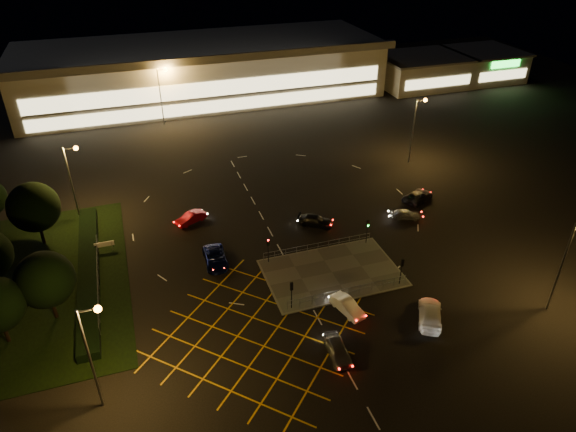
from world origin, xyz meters
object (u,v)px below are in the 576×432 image
object	(u,v)px
car_near_silver	(338,350)
car_right_silver	(405,214)
car_left_blue	(215,258)
car_queue_white	(347,306)
signal_sw	(292,290)
signal_se	(402,266)
car_east_grey	(418,196)
car_far_dkgrey	(315,221)
car_approach_white	(430,314)
signal_ne	(368,226)
signal_nw	(268,245)
car_circ_red	(191,218)

from	to	relation	value
car_near_silver	car_right_silver	world-z (taller)	car_near_silver
car_left_blue	car_queue_white	bearing A→B (deg)	-46.05
signal_sw	car_right_silver	distance (m)	22.43
signal_sw	signal_se	xyz separation A→B (m)	(12.00, 0.00, 0.00)
car_east_grey	car_far_dkgrey	bearing A→B (deg)	68.85
car_east_grey	car_approach_white	size ratio (longest dim) A/B	0.94
signal_sw	car_far_dkgrey	world-z (taller)	signal_sw
signal_se	car_far_dkgrey	xyz separation A→B (m)	(-4.24, 13.68, -1.73)
signal_ne	signal_sw	bearing A→B (deg)	-146.35
signal_sw	car_right_silver	bearing A→B (deg)	-149.04
car_approach_white	signal_se	bearing A→B (deg)	-58.41
car_near_silver	car_queue_white	bearing A→B (deg)	61.38
signal_sw	car_queue_white	bearing A→B (deg)	157.43
signal_nw	car_left_blue	bearing A→B (deg)	162.37
car_right_silver	car_circ_red	size ratio (longest dim) A/B	0.90
signal_sw	car_queue_white	size ratio (longest dim) A/B	0.77
signal_sw	signal_nw	size ratio (longest dim) A/B	1.00
car_far_dkgrey	car_near_silver	bearing A→B (deg)	-162.59
car_right_silver	car_approach_white	size ratio (longest dim) A/B	0.70
car_queue_white	car_right_silver	size ratio (longest dim) A/B	1.12
car_near_silver	car_east_grey	world-z (taller)	car_near_silver
car_left_blue	car_approach_white	size ratio (longest dim) A/B	0.98
signal_sw	signal_se	size ratio (longest dim) A/B	1.00
signal_ne	car_circ_red	xyz separation A→B (m)	(-18.80, 11.16, -1.70)
signal_sw	signal_nw	bearing A→B (deg)	-90.00
signal_se	signal_sw	bearing A→B (deg)	0.00
signal_sw	car_approach_white	distance (m)	13.46
car_near_silver	signal_sw	bearing A→B (deg)	108.41
car_right_silver	car_left_blue	bearing A→B (deg)	116.11
car_queue_white	car_circ_red	distance (m)	24.32
car_left_blue	car_approach_white	bearing A→B (deg)	-39.10
car_left_blue	car_far_dkgrey	world-z (taller)	car_left_blue
signal_nw	car_east_grey	bearing A→B (deg)	16.97
car_far_dkgrey	car_left_blue	bearing A→B (deg)	139.54
car_queue_white	car_right_silver	distance (m)	19.61
signal_nw	car_approach_white	distance (m)	18.33
signal_se	car_approach_white	size ratio (longest dim) A/B	0.61
signal_nw	car_queue_white	bearing A→B (deg)	-63.44
signal_ne	car_queue_white	bearing A→B (deg)	-124.63
car_circ_red	car_near_silver	bearing A→B (deg)	-7.44
car_right_silver	car_approach_white	bearing A→B (deg)	179.70
car_near_silver	car_east_grey	bearing A→B (deg)	49.83
signal_ne	car_right_silver	distance (m)	8.18
car_left_blue	car_east_grey	world-z (taller)	car_left_blue
signal_se	car_queue_white	bearing A→B (deg)	16.75
signal_sw	car_left_blue	world-z (taller)	signal_sw
car_queue_white	car_east_grey	bearing A→B (deg)	27.95
car_queue_white	car_left_blue	bearing A→B (deg)	116.28
car_queue_white	car_left_blue	distance (m)	15.92
signal_nw	car_far_dkgrey	world-z (taller)	signal_nw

